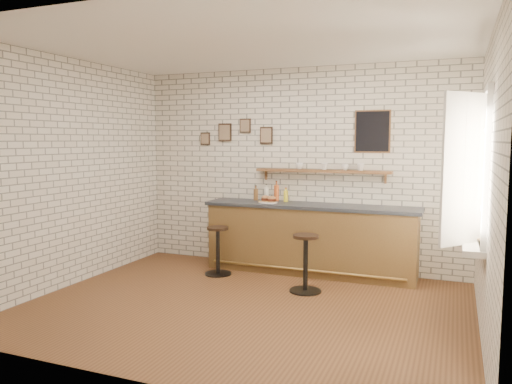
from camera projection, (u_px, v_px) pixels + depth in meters
ground at (246, 306)px, 5.82m from camera, size 5.00×5.00×0.00m
bar_counter at (310, 239)px, 7.22m from camera, size 3.10×0.65×1.01m
sandwich_plate at (268, 202)px, 7.36m from camera, size 0.28×0.28×0.01m
ciabatta_sandwich at (269, 199)px, 7.35m from camera, size 0.27×0.19×0.08m
potato_chips at (267, 202)px, 7.36m from camera, size 0.26×0.19×0.00m
bitters_bottle_brown at (256, 194)px, 7.64m from camera, size 0.07×0.07×0.23m
bitters_bottle_white at (266, 194)px, 7.57m from camera, size 0.07×0.07×0.26m
bitters_bottle_amber at (276, 193)px, 7.51m from camera, size 0.08×0.08×0.31m
condiment_bottle_yellow at (286, 196)px, 7.46m from camera, size 0.07×0.07×0.21m
bar_stool_left at (218, 249)px, 7.16m from camera, size 0.39×0.39×0.69m
bar_stool_right at (306, 261)px, 6.34m from camera, size 0.41×0.41×0.74m
wall_shelf at (322, 171)px, 7.27m from camera, size 2.00×0.18×0.18m
shelf_cup_a at (300, 166)px, 7.39m from camera, size 0.16×0.16×0.09m
shelf_cup_b at (324, 167)px, 7.25m from camera, size 0.12×0.12×0.09m
shelf_cup_c at (345, 167)px, 7.13m from camera, size 0.14×0.14×0.09m
shelf_cup_d at (361, 167)px, 7.05m from camera, size 0.12×0.12×0.10m
back_wall_decor at (312, 132)px, 7.34m from camera, size 2.96×0.02×0.56m
window_sill at (472, 241)px, 5.11m from camera, size 0.20×1.35×0.06m
casement_window at (471, 168)px, 5.04m from camera, size 0.40×1.30×1.56m
book_lower at (471, 239)px, 5.03m from camera, size 0.19×0.23×0.02m
book_upper at (471, 237)px, 5.04m from camera, size 0.18×0.24×0.02m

